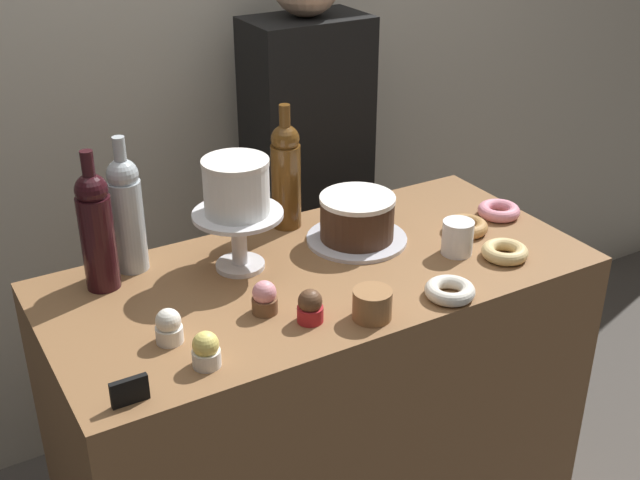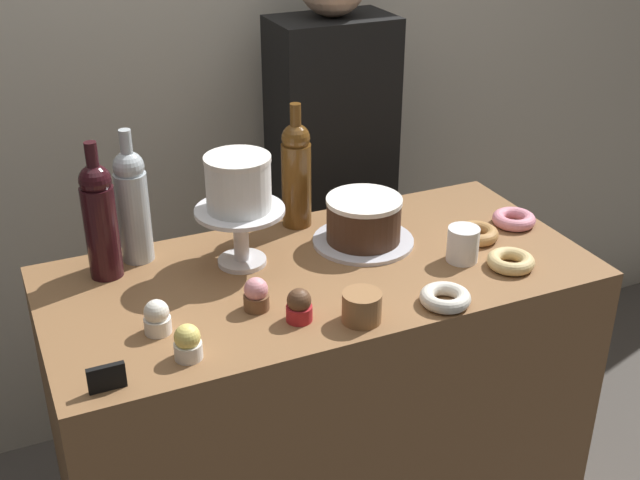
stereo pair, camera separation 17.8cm
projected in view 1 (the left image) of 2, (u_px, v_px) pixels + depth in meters
back_wall at (172, 47)px, 2.43m from camera, size 6.00×0.05×2.60m
display_counter at (320, 431)px, 2.12m from camera, size 1.28×0.61×0.96m
cake_stand_pedestal at (239, 230)px, 1.88m from camera, size 0.21×0.21×0.14m
white_layer_cake at (236, 186)px, 1.83m from camera, size 0.15×0.15×0.13m
silver_serving_platter at (357, 239)px, 2.04m from camera, size 0.25×0.25×0.01m
chocolate_round_cake at (357, 217)px, 2.01m from camera, size 0.19×0.19×0.11m
wine_bottle_dark_red at (97, 229)px, 1.78m from camera, size 0.08×0.08×0.33m
wine_bottle_clear at (127, 212)px, 1.85m from camera, size 0.08×0.08×0.33m
wine_bottle_amber at (286, 174)px, 2.06m from camera, size 0.08×0.08×0.33m
cupcake_lemon at (206, 350)px, 1.56m from camera, size 0.06×0.06×0.07m
cupcake_vanilla at (169, 327)px, 1.63m from camera, size 0.06×0.06×0.07m
cupcake_chocolate at (310, 307)px, 1.70m from camera, size 0.06×0.06×0.07m
cupcake_strawberry at (265, 298)px, 1.73m from camera, size 0.06×0.06×0.07m
donut_sugar at (450, 291)px, 1.79m from camera, size 0.11×0.11×0.03m
donut_glazed at (505, 252)px, 1.95m from camera, size 0.11×0.11×0.03m
donut_pink at (499, 211)px, 2.16m from camera, size 0.11×0.11×0.03m
donut_maple at (466, 226)px, 2.08m from camera, size 0.11×0.11×0.03m
cookie_stack at (372, 304)px, 1.71m from camera, size 0.08×0.08×0.07m
price_sign_chalkboard at (130, 391)px, 1.46m from camera, size 0.07×0.01×0.05m
coffee_cup_ceramic at (458, 237)px, 1.96m from camera, size 0.08×0.08×0.08m
barista_figure at (308, 196)px, 2.58m from camera, size 0.36×0.22×1.60m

